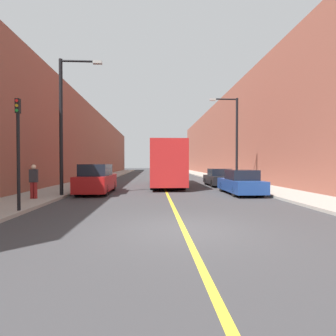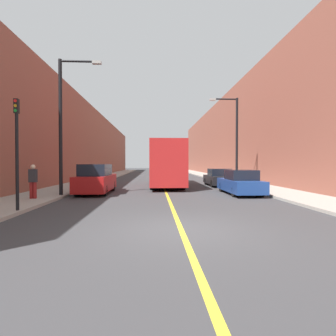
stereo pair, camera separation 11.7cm
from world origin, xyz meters
TOP-DOWN VIEW (x-y plane):
  - ground_plane at (0.00, 0.00)m, footprint 200.00×200.00m
  - sidewalk_left at (-7.29, 30.00)m, footprint 3.04×72.00m
  - sidewalk_right at (7.29, 30.00)m, footprint 3.04×72.00m
  - building_row_left at (-10.82, 30.00)m, footprint 4.00×72.00m
  - building_row_right at (10.82, 30.00)m, footprint 4.00×72.00m
  - road_center_line at (0.00, 30.00)m, footprint 0.16×72.00m
  - bus at (0.19, 14.57)m, footprint 2.57×10.04m
  - parked_suv_left at (-4.49, 9.40)m, footprint 1.85×4.86m
  - car_right_near at (4.57, 8.47)m, footprint 1.79×4.51m
  - car_right_mid at (4.71, 14.39)m, footprint 1.87×4.23m
  - street_lamp_left at (-5.88, 7.60)m, footprint 2.40×0.24m
  - street_lamp_right at (5.87, 13.86)m, footprint 2.40×0.24m
  - traffic_light at (-5.97, 2.67)m, footprint 0.16×0.18m
  - pedestrian at (-6.93, 6.08)m, footprint 0.38×0.24m

SIDE VIEW (x-z plane):
  - ground_plane at x=0.00m, z-range 0.00..0.00m
  - road_center_line at x=0.00m, z-range 0.00..0.01m
  - sidewalk_left at x=-7.29m, z-range 0.00..0.14m
  - sidewalk_right at x=7.29m, z-range 0.00..0.14m
  - car_right_mid at x=4.71m, z-range -0.07..1.40m
  - car_right_near at x=4.57m, z-range -0.07..1.45m
  - parked_suv_left at x=-4.49m, z-range -0.07..1.80m
  - pedestrian at x=-6.93m, z-range 0.17..1.90m
  - bus at x=0.19m, z-range 0.11..3.70m
  - traffic_light at x=-5.97m, z-range 0.32..4.55m
  - street_lamp_right at x=5.87m, z-range 0.64..7.83m
  - street_lamp_left at x=-5.88m, z-range 0.65..8.30m
  - building_row_left at x=-10.82m, z-range 0.00..9.40m
  - building_row_right at x=10.82m, z-range 0.00..11.26m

